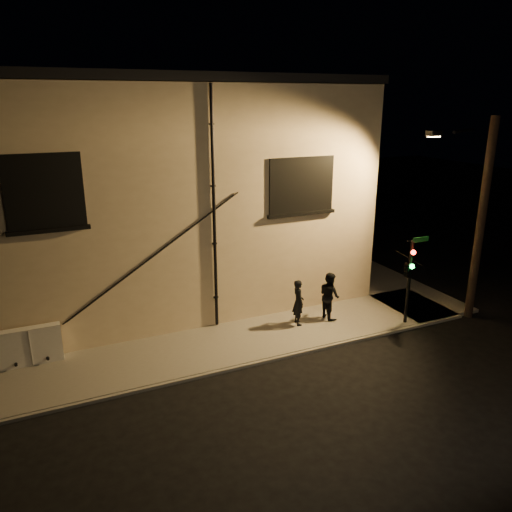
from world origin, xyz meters
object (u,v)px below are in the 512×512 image
pedestrian_b (329,295)px  pedestrian_a (298,302)px  traffic_signal (408,268)px  streetlamp_pole (479,216)px  utility_cabinet (30,346)px

pedestrian_b → pedestrian_a: bearing=89.0°
pedestrian_a → traffic_signal: bearing=-106.2°
pedestrian_b → streetlamp_pole: size_ratio=0.24×
traffic_signal → pedestrian_b: bearing=143.0°
utility_cabinet → pedestrian_a: (8.90, -0.89, 0.24)m
pedestrian_a → streetlamp_pole: size_ratio=0.23×
pedestrian_b → traffic_signal: traffic_signal is taller
pedestrian_a → traffic_signal: traffic_signal is taller
traffic_signal → streetlamp_pole: size_ratio=0.43×
utility_cabinet → streetlamp_pole: (15.23, -2.74, 3.20)m
utility_cabinet → traffic_signal: traffic_signal is taller
traffic_signal → streetlamp_pole: streetlamp_pole is taller
utility_cabinet → traffic_signal: 12.72m
pedestrian_a → utility_cabinet: bearing=93.2°
pedestrian_a → pedestrian_b: (1.32, 0.00, 0.04)m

